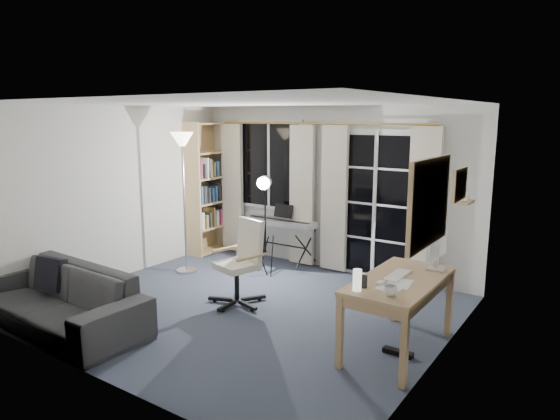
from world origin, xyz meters
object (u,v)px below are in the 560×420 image
object	(u,v)px
mug	(390,289)
desk	(400,287)
monitor	(437,244)
studio_light	(264,194)
bookshelf	(210,191)
sofa	(57,289)
torchiere_lamp	(183,161)
keyboard_piano	(280,223)
office_chair	(244,254)

from	to	relation	value
mug	desk	bearing A→B (deg)	101.31
monitor	mug	world-z (taller)	monitor
studio_light	mug	distance (m)	3.06
studio_light	monitor	world-z (taller)	studio_light
bookshelf	monitor	size ratio (longest dim) A/B	4.12
desk	sofa	bearing A→B (deg)	-154.26
monitor	mug	size ratio (longest dim) A/B	4.39
torchiere_lamp	keyboard_piano	xyz separation A→B (m)	(0.94, 1.06, -0.98)
desk	mug	bearing A→B (deg)	-78.44
office_chair	bookshelf	bearing A→B (deg)	155.97
keyboard_piano	desk	xyz separation A→B (m)	(2.56, -1.70, -0.02)
desk	sofa	size ratio (longest dim) A/B	0.61
bookshelf	office_chair	world-z (taller)	bookshelf
keyboard_piano	bookshelf	bearing A→B (deg)	177.83
torchiere_lamp	sofa	distance (m)	2.51
studio_light	mug	world-z (taller)	studio_light
bookshelf	torchiere_lamp	xyz separation A→B (m)	(0.51, -1.11, 0.61)
studio_light	desk	world-z (taller)	studio_light
torchiere_lamp	desk	world-z (taller)	torchiere_lamp
torchiere_lamp	desk	size ratio (longest dim) A/B	1.49
office_chair	monitor	xyz separation A→B (m)	(2.23, 0.28, 0.40)
desk	keyboard_piano	bearing A→B (deg)	146.56
bookshelf	sofa	bearing A→B (deg)	-77.42
studio_light	monitor	size ratio (longest dim) A/B	2.80
bookshelf	monitor	bearing A→B (deg)	-17.87
torchiere_lamp	keyboard_piano	distance (m)	1.72
sofa	studio_light	bearing A→B (deg)	75.55
torchiere_lamp	mug	size ratio (longest dim) A/B	16.99
monitor	studio_light	bearing A→B (deg)	165.37
desk	studio_light	bearing A→B (deg)	155.00
keyboard_piano	mug	size ratio (longest dim) A/B	10.02
mug	bookshelf	bearing A→B (deg)	151.22
studio_light	office_chair	bearing A→B (deg)	-91.34
desk	monitor	xyz separation A→B (m)	(0.20, 0.45, 0.37)
office_chair	sofa	bearing A→B (deg)	-110.34
studio_light	desk	bearing A→B (deg)	-49.26
studio_light	desk	distance (m)	2.75
desk	mug	xyz separation A→B (m)	(0.10, -0.50, 0.15)
keyboard_piano	studio_light	size ratio (longest dim) A/B	0.81
mug	studio_light	bearing A→B (deg)	146.98
monitor	mug	distance (m)	0.98
studio_light	monitor	xyz separation A→B (m)	(2.64, -0.70, -0.17)
office_chair	mug	bearing A→B (deg)	-2.84
office_chair	torchiere_lamp	bearing A→B (deg)	176.91
torchiere_lamp	studio_light	size ratio (longest dim) A/B	1.38
torchiere_lamp	desk	distance (m)	3.69
torchiere_lamp	mug	distance (m)	3.87
mug	sofa	distance (m)	3.51
bookshelf	desk	size ratio (longest dim) A/B	1.59
bookshelf	office_chair	distance (m)	2.57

